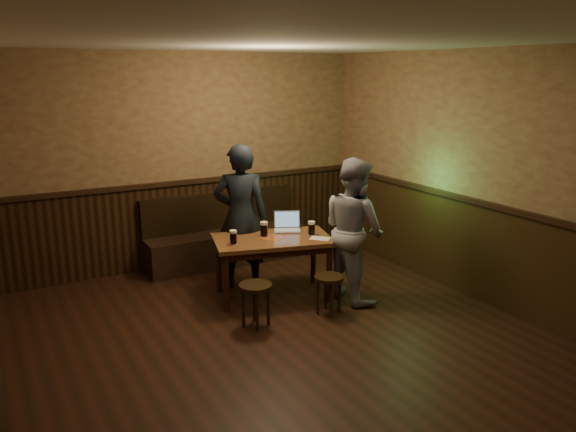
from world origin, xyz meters
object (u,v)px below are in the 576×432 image
(pint_right, at_px, (311,228))
(person_suit, at_px, (241,217))
(pint_left, at_px, (233,237))
(pint_mid, at_px, (264,229))
(stool_right, at_px, (329,284))
(bench, at_px, (225,240))
(stool_left, at_px, (255,293))
(laptop, at_px, (287,225))
(pub_table, at_px, (273,246))
(person_grey, at_px, (354,229))

(pint_right, bearing_deg, person_suit, 137.10)
(pint_left, relative_size, pint_mid, 0.91)
(stool_right, bearing_deg, pint_left, 137.42)
(pint_right, bearing_deg, stool_right, -103.85)
(bench, height_order, stool_left, bench)
(bench, xyz_separation_m, laptop, (0.31, -1.19, 0.45))
(pub_table, height_order, stool_left, pub_table)
(laptop, bearing_deg, stool_left, -110.29)
(person_suit, bearing_deg, person_grey, 163.55)
(person_suit, relative_size, person_grey, 1.07)
(pint_left, xyz_separation_m, pint_right, (0.93, -0.12, 0.00))
(stool_right, bearing_deg, laptop, 89.47)
(bench, xyz_separation_m, pub_table, (0.00, -1.38, 0.30))
(stool_left, relative_size, person_suit, 0.26)
(pub_table, distance_m, pint_mid, 0.21)
(laptop, relative_size, person_suit, 0.22)
(pub_table, bearing_deg, pint_left, -164.76)
(stool_left, xyz_separation_m, pint_left, (0.04, 0.62, 0.42))
(pub_table, bearing_deg, stool_right, -52.92)
(stool_right, height_order, person_grey, person_grey)
(stool_left, bearing_deg, pint_right, 27.13)
(bench, relative_size, laptop, 5.64)
(pint_mid, bearing_deg, pub_table, -59.67)
(pub_table, bearing_deg, person_suit, 126.15)
(pint_mid, bearing_deg, stool_left, -123.13)
(laptop, distance_m, person_suit, 0.56)
(person_grey, bearing_deg, bench, 21.13)
(stool_left, distance_m, laptop, 1.24)
(pint_left, height_order, person_grey, person_grey)
(stool_right, bearing_deg, pint_mid, 113.33)
(person_suit, xyz_separation_m, person_grey, (0.96, -0.94, -0.06))
(pint_right, distance_m, laptop, 0.35)
(laptop, xyz_separation_m, person_grey, (0.48, -0.68, 0.05))
(bench, distance_m, laptop, 1.31)
(pint_left, height_order, person_suit, person_suit)
(pub_table, bearing_deg, bench, 104.77)
(bench, relative_size, pint_right, 13.19)
(laptop, bearing_deg, pint_right, -41.28)
(laptop, bearing_deg, stool_right, -65.35)
(pub_table, relative_size, pint_left, 9.12)
(pint_mid, xyz_separation_m, person_grey, (0.84, -0.58, 0.02))
(person_grey, bearing_deg, pint_left, 67.84)
(pint_right, height_order, person_grey, person_grey)
(pint_mid, bearing_deg, pint_left, -166.56)
(pub_table, xyz_separation_m, laptop, (0.31, 0.20, 0.15))
(stool_left, relative_size, laptop, 1.17)
(stool_right, xyz_separation_m, pint_left, (-0.78, 0.72, 0.45))
(pub_table, bearing_deg, laptop, 47.75)
(bench, bearing_deg, pub_table, -90.00)
(pint_mid, xyz_separation_m, person_suit, (-0.12, 0.36, 0.08))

